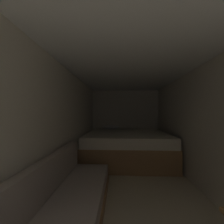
{
  "coord_description": "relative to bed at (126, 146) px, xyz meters",
  "views": [
    {
      "loc": [
        -0.21,
        -0.31,
        1.32
      ],
      "look_at": [
        -0.36,
        2.69,
        1.34
      ],
      "focal_mm": 23.2,
      "sensor_mm": 36.0,
      "label": 1
    }
  ],
  "objects": [
    {
      "name": "wall_back",
      "position": [
        0.0,
        1.1,
        0.68
      ],
      "size": [
        2.43,
        0.05,
        2.13
      ],
      "primitive_type": "cube",
      "color": "beige",
      "rests_on": "ground"
    },
    {
      "name": "ground_plane",
      "position": [
        0.0,
        -1.65,
        -0.39
      ],
      "size": [
        7.45,
        7.45,
        0.0
      ],
      "primitive_type": "plane",
      "color": "beige"
    },
    {
      "name": "sofa_left",
      "position": [
        -0.83,
        -2.66,
        -0.15
      ],
      "size": [
        0.74,
        2.73,
        0.77
      ],
      "color": "#9E7247",
      "rests_on": "ground"
    },
    {
      "name": "ceiling_slab",
      "position": [
        0.0,
        -1.65,
        1.77
      ],
      "size": [
        2.43,
        5.45,
        0.05
      ],
      "primitive_type": "cube",
      "color": "white",
      "rests_on": "wall_left"
    },
    {
      "name": "bed",
      "position": [
        0.0,
        0.0,
        0.0
      ],
      "size": [
        2.21,
        2.06,
        0.91
      ],
      "color": "#9E7247",
      "rests_on": "ground"
    },
    {
      "name": "wall_left",
      "position": [
        -1.19,
        -1.65,
        0.68
      ],
      "size": [
        0.05,
        5.45,
        2.13
      ],
      "primitive_type": "cube",
      "color": "beige",
      "rests_on": "ground"
    },
    {
      "name": "wall_right",
      "position": [
        1.19,
        -1.65,
        0.68
      ],
      "size": [
        0.05,
        5.45,
        2.13
      ],
      "primitive_type": "cube",
      "color": "beige",
      "rests_on": "ground"
    }
  ]
}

